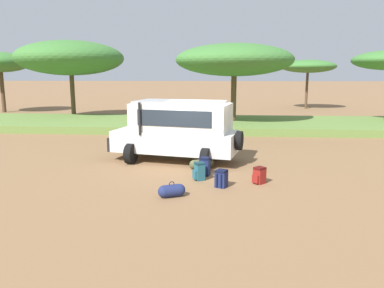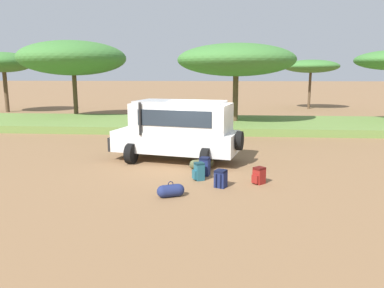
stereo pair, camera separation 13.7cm
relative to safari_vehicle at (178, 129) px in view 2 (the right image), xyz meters
name	(u,v)px [view 2 (the right image)]	position (x,y,z in m)	size (l,w,h in m)	color
ground_plane	(200,164)	(0.92, -0.53, -1.29)	(320.00, 320.00, 0.00)	olive
grass_bank	(210,124)	(0.92, 9.69, -1.07)	(120.00, 7.00, 0.44)	olive
safari_vehicle	(178,129)	(0.00, 0.00, 0.00)	(5.48, 3.40, 2.44)	silver
backpack_beside_front_wheel	(199,172)	(1.01, -2.69, -1.01)	(0.44, 0.41, 0.59)	#235B6B
backpack_cluster_center	(221,179)	(1.74, -3.43, -1.02)	(0.43, 0.48, 0.56)	navy
backpack_near_rear_wheel	(205,167)	(1.17, -2.10, -0.98)	(0.39, 0.47, 0.64)	navy
backpack_outermost	(259,176)	(2.96, -2.94, -1.03)	(0.47, 0.46, 0.54)	maroon
duffel_bag_low_black_case	(202,164)	(1.01, -1.12, -1.12)	(0.89, 0.64, 0.45)	#4C5133
duffel_bag_soft_canvas	(171,191)	(0.31, -4.48, -1.11)	(0.78, 0.54, 0.46)	navy
acacia_tree_far_left	(3,62)	(-17.96, 18.05, 3.16)	(5.15, 5.40, 5.37)	brown
acacia_tree_left_mid	(73,58)	(-9.53, 13.23, 3.32)	(7.86, 8.35, 5.90)	brown
acacia_tree_centre_back	(236,60)	(2.55, 9.79, 3.04)	(7.51, 6.97, 5.37)	brown
acacia_tree_right_mid	(311,66)	(10.35, 23.83, 2.87)	(5.50, 4.85, 4.82)	brown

